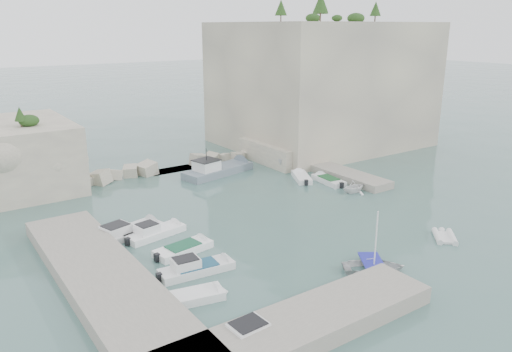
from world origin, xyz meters
TOP-DOWN VIEW (x-y plane):
  - ground at (0.00, 0.00)m, footprint 400.00×400.00m
  - cliff_east at (23.00, 23.00)m, footprint 26.00×22.00m
  - cliff_terrace at (13.00, 18.00)m, footprint 8.00×10.00m
  - quay_west at (-17.00, -1.00)m, footprint 5.00×24.00m
  - quay_south at (-10.00, -12.50)m, footprint 18.00×4.00m
  - ledge_east at (13.50, 10.00)m, footprint 3.00×16.00m
  - breakwater at (-1.00, 22.00)m, footprint 28.00×3.00m
  - motorboat_a at (-12.81, 6.19)m, footprint 7.11×3.75m
  - motorboat_b at (-10.82, 4.83)m, footprint 5.71×2.78m
  - motorboat_c at (-10.32, 0.78)m, footprint 5.17×2.55m
  - motorboat_d at (-11.04, -2.71)m, footprint 5.91×2.25m
  - motorboat_e at (-12.88, -5.86)m, footprint 4.25×2.40m
  - motorboat_f at (-11.75, -11.46)m, footprint 6.38×2.22m
  - rowboat at (-0.72, -9.59)m, footprint 5.36×5.00m
  - inflatable_dinghy at (8.22, -8.97)m, footprint 3.12×3.14m
  - tender_east_a at (10.61, 3.59)m, footprint 2.96×2.58m
  - tender_east_b at (10.76, 7.55)m, footprint 2.11×4.94m
  - tender_east_c at (9.07, 10.14)m, footprint 3.51×4.92m
  - tender_east_d at (11.28, 14.39)m, footprint 5.31×2.75m
  - work_boat at (2.45, 17.27)m, footprint 10.04×4.83m
  - rowboat_mast at (-0.72, -9.59)m, footprint 0.10×0.10m
  - vegetation at (17.83, 24.40)m, footprint 53.48×13.88m

SIDE VIEW (x-z plane):
  - ground at x=0.00m, z-range 0.00..0.00m
  - motorboat_a at x=-12.81m, z-range -0.70..0.70m
  - motorboat_b at x=-10.82m, z-range -0.70..0.70m
  - motorboat_c at x=-10.32m, z-range -0.35..0.35m
  - motorboat_d at x=-11.04m, z-range -0.70..0.70m
  - motorboat_e at x=-12.88m, z-range -0.35..0.35m
  - motorboat_f at x=-11.75m, z-range -0.70..0.70m
  - rowboat at x=-0.72m, z-range -0.45..0.45m
  - inflatable_dinghy at x=8.22m, z-range -0.22..0.22m
  - tender_east_a at x=10.61m, z-range -0.75..0.75m
  - tender_east_b at x=10.76m, z-range -0.35..0.35m
  - tender_east_c at x=9.07m, z-range -0.35..0.35m
  - tender_east_d at x=11.28m, z-range -0.98..0.98m
  - work_boat at x=2.45m, z-range -1.10..1.10m
  - ledge_east at x=13.50m, z-range 0.00..0.80m
  - quay_west at x=-17.00m, z-range 0.00..1.10m
  - quay_south at x=-10.00m, z-range 0.00..1.10m
  - breakwater at x=-1.00m, z-range 0.00..1.40m
  - cliff_terrace at x=13.00m, z-range 0.00..2.50m
  - rowboat_mast at x=-0.72m, z-range 0.45..4.65m
  - cliff_east at x=23.00m, z-range 0.00..17.00m
  - vegetation at x=17.83m, z-range 11.23..24.63m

